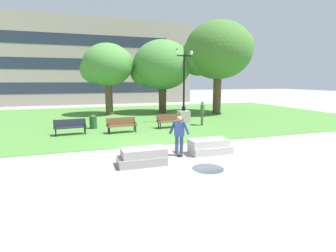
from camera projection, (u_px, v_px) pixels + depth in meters
ground_plane at (151, 146)px, 12.80m from camera, size 140.00×140.00×0.00m
grass_lawn at (121, 118)px, 22.16m from camera, size 40.00×20.00×0.02m
concrete_block_center at (143, 157)px, 9.92m from camera, size 1.81×0.90×0.64m
concrete_block_left at (209, 146)px, 11.48m from camera, size 1.83×0.90×0.64m
person_skateboarder at (179, 134)px, 10.97m from camera, size 0.81×0.47×1.71m
skateboard at (178, 152)px, 11.39m from camera, size 0.29×1.03×0.14m
puddle at (208, 169)px, 9.50m from camera, size 1.15×1.15×0.01m
park_bench_near_left at (70, 126)px, 15.28m from camera, size 1.84×0.71×0.90m
park_bench_near_right at (170, 120)px, 17.56m from camera, size 1.84×0.71×0.90m
park_bench_far_left at (122, 124)px, 15.90m from camera, size 1.84×0.71×0.90m
lamp_post_right at (184, 108)px, 19.54m from camera, size 1.32×0.80×5.39m
tree_near_left at (107, 65)px, 23.52m from camera, size 4.66×4.43×6.42m
tree_far_left at (162, 66)px, 24.93m from camera, size 5.77×5.50×6.93m
tree_far_right at (218, 51)px, 24.19m from camera, size 6.55×6.24×8.55m
trash_bin at (93, 121)px, 17.24m from camera, size 0.49×0.49×0.96m
person_bystander_near_lawn at (202, 112)px, 18.42m from camera, size 0.36×0.81×1.71m
building_facade_distant at (85, 61)px, 34.03m from camera, size 29.14×1.03×11.18m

